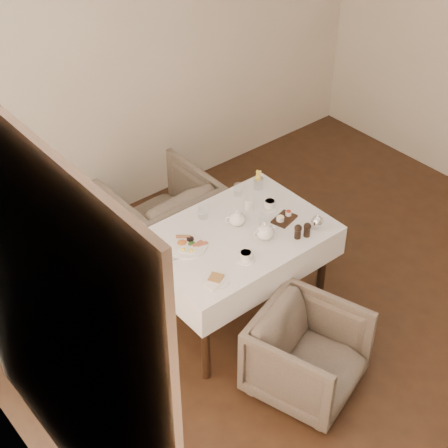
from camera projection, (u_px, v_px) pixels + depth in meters
name	position (u px, v px, depth m)	size (l,w,h in m)	color
room	(53.00, 337.00, 2.78)	(5.00, 5.00, 5.00)	black
table	(235.00, 247.00, 4.74)	(1.28, 0.88, 0.75)	black
armchair_near	(308.00, 355.00, 4.40)	(0.65, 0.66, 0.61)	#50473A
armchair_far	(161.00, 217.00, 5.48)	(0.76, 0.78, 0.71)	#50473A
breakfast_plate	(187.00, 245.00, 4.56)	(0.27, 0.27, 0.03)	white
side_plate	(215.00, 281.00, 4.28)	(0.18, 0.17, 0.02)	white
teapot_centre	(237.00, 218.00, 4.71)	(0.16, 0.12, 0.13)	white
teapot_front	(265.00, 231.00, 4.58)	(0.17, 0.13, 0.14)	white
creamer	(249.00, 204.00, 4.87)	(0.07, 0.07, 0.08)	white
teacup_near	(246.00, 256.00, 4.44)	(0.13, 0.13, 0.06)	white
teacup_far	(270.00, 204.00, 4.89)	(0.12, 0.12, 0.06)	white
glass_left	(203.00, 212.00, 4.79)	(0.07, 0.07, 0.09)	silver
glass_mid	(263.00, 220.00, 4.72)	(0.06, 0.06, 0.09)	silver
glass_right	(238.00, 190.00, 5.01)	(0.06, 0.06, 0.09)	silver
condiment_board	(284.00, 218.00, 4.78)	(0.20, 0.16, 0.04)	black
pepper_mill_left	(298.00, 231.00, 4.60)	(0.05, 0.05, 0.11)	black
pepper_mill_right	(307.00, 230.00, 4.62)	(0.05, 0.05, 0.11)	black
silver_pot	(317.00, 221.00, 4.69)	(0.11, 0.09, 0.11)	white
fries_cup	(258.00, 181.00, 5.06)	(0.07, 0.07, 0.15)	silver
cutlery_fork	(166.00, 260.00, 4.45)	(0.01, 0.17, 0.00)	silver
cutlery_knife	(173.00, 260.00, 4.45)	(0.02, 0.20, 0.00)	silver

